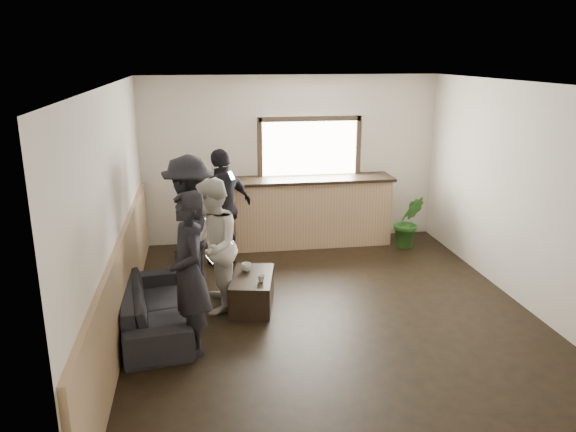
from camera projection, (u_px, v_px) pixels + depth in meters
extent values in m
cube|color=black|center=(330.00, 313.00, 7.02)|extent=(5.00, 6.00, 0.01)
cube|color=silver|center=(336.00, 84.00, 6.24)|extent=(5.00, 6.00, 0.01)
cube|color=silver|center=(291.00, 160.00, 9.48)|extent=(5.00, 0.01, 2.80)
cube|color=silver|center=(437.00, 319.00, 3.79)|extent=(5.00, 0.01, 2.80)
cube|color=silver|center=(115.00, 215.00, 6.25)|extent=(0.01, 6.00, 2.80)
cube|color=silver|center=(528.00, 197.00, 7.01)|extent=(0.01, 6.00, 2.80)
cube|color=tan|center=(124.00, 285.00, 6.49)|extent=(0.06, 5.90, 1.10)
cube|color=tan|center=(312.00, 212.00, 9.45)|extent=(2.60, 0.60, 1.10)
cube|color=black|center=(312.00, 179.00, 9.29)|extent=(2.70, 0.68, 0.05)
cube|color=white|center=(309.00, 148.00, 9.43)|extent=(1.60, 0.06, 0.90)
cube|color=#3F3326|center=(310.00, 119.00, 9.26)|extent=(1.72, 0.08, 0.08)
cube|color=#3F3326|center=(260.00, 150.00, 9.27)|extent=(0.08, 0.08, 1.06)
cube|color=#3F3326|center=(358.00, 147.00, 9.53)|extent=(0.08, 0.08, 1.06)
imported|color=black|center=(153.00, 307.00, 6.56)|extent=(0.97, 1.94, 0.54)
cube|color=black|center=(252.00, 291.00, 7.19)|extent=(0.67, 0.99, 0.41)
imported|color=silver|center=(246.00, 267.00, 7.29)|extent=(0.15, 0.15, 0.11)
imported|color=silver|center=(261.00, 278.00, 6.95)|extent=(0.10, 0.10, 0.09)
imported|color=#2D6623|center=(408.00, 222.00, 9.31)|extent=(0.51, 0.42, 0.89)
imported|color=black|center=(189.00, 274.00, 5.90)|extent=(0.58, 0.74, 1.79)
cube|color=black|center=(209.00, 259.00, 5.95)|extent=(0.11, 0.09, 0.12)
cube|color=white|center=(209.00, 259.00, 5.95)|extent=(0.09, 0.08, 0.11)
imported|color=beige|center=(212.00, 246.00, 6.91)|extent=(0.71, 0.87, 1.69)
cube|color=black|center=(230.00, 240.00, 6.91)|extent=(0.10, 0.08, 0.12)
cube|color=white|center=(230.00, 240.00, 6.90)|extent=(0.08, 0.07, 0.11)
imported|color=black|center=(190.00, 224.00, 7.49)|extent=(0.92, 1.32, 1.86)
cube|color=black|center=(206.00, 219.00, 7.46)|extent=(0.10, 0.09, 0.12)
cube|color=white|center=(206.00, 219.00, 7.45)|extent=(0.09, 0.08, 0.11)
imported|color=black|center=(223.00, 208.00, 8.44)|extent=(1.11, 0.97, 1.79)
cube|color=black|center=(231.00, 176.00, 8.15)|extent=(0.11, 0.12, 0.12)
cube|color=white|center=(231.00, 175.00, 8.14)|extent=(0.10, 0.10, 0.11)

